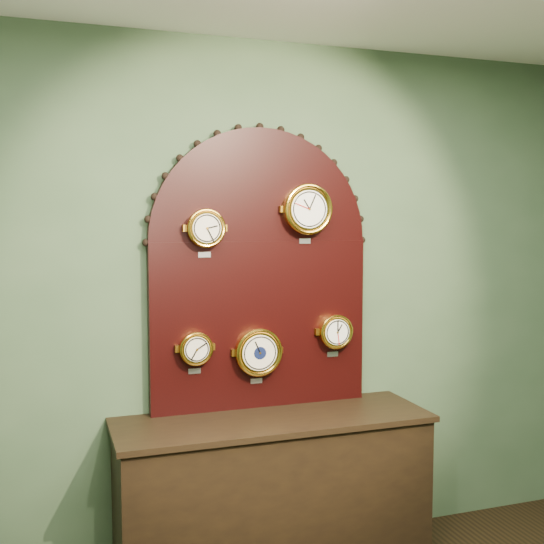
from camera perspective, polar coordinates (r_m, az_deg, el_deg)
name	(u,v)px	position (r m, az deg, el deg)	size (l,w,h in m)	color
wall_back	(257,301)	(3.64, -1.28, -2.52)	(4.00, 4.00, 0.00)	#425C3F
shop_counter	(273,498)	(3.66, 0.11, -18.78)	(1.60, 0.50, 0.80)	black
display_board	(260,261)	(3.57, -1.04, 0.99)	(1.26, 0.06, 1.53)	black
roman_clock	(206,228)	(3.42, -5.71, 3.76)	(0.20, 0.08, 0.25)	gold
arabic_clock	(307,209)	(3.58, 3.04, 5.39)	(0.27, 0.08, 0.32)	gold
hygrometer	(196,348)	(3.47, -6.57, -6.52)	(0.18, 0.08, 0.23)	gold
barometer	(258,352)	(3.56, -1.19, -6.87)	(0.26, 0.08, 0.31)	gold
tide_clock	(335,331)	(3.70, 5.43, -5.09)	(0.19, 0.08, 0.24)	gold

